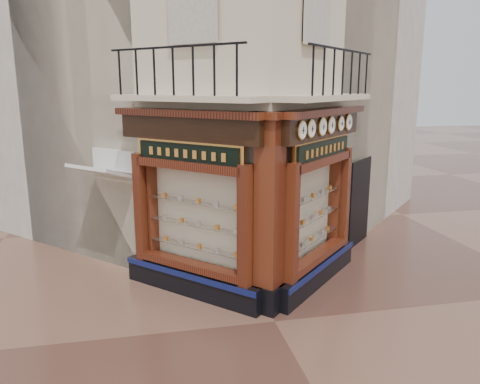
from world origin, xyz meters
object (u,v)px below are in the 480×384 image
object	(u,v)px
clock_a	(302,130)
signboard_right	(323,150)
awning	(106,273)
corner_pilaster	(269,217)
clock_c	(322,127)
signboard_left	(188,153)
clock_f	(348,122)
clock_d	(331,125)
clock_b	(311,129)
clock_e	(341,124)

from	to	relation	value
clock_a	signboard_right	world-z (taller)	clock_a
clock_a	awning	world-z (taller)	clock_a
corner_pilaster	awning	bearing A→B (deg)	96.71
clock_c	signboard_left	world-z (taller)	clock_c
clock_a	clock_f	xyz separation A→B (m)	(1.73, 1.73, 0.00)
clock_f	clock_d	bearing A→B (deg)	-180.00
clock_d	signboard_left	bearing A→B (deg)	134.92
clock_a	clock_b	distance (m)	0.41
clock_d	clock_c	bearing A→B (deg)	180.00
clock_a	clock_d	xyz separation A→B (m)	(1.00, 1.00, -0.00)
corner_pilaster	clock_a	world-z (taller)	corner_pilaster
clock_e	awning	bearing A→B (deg)	121.86
clock_f	clock_e	bearing A→B (deg)	-180.00
clock_d	clock_e	distance (m)	0.55
awning	signboard_left	xyz separation A→B (m)	(1.90, -1.64, 3.10)
clock_a	clock_b	size ratio (longest dim) A/B	0.99
clock_f	awning	bearing A→B (deg)	125.94
clock_c	signboard_right	distance (m)	0.64
clock_a	clock_c	world-z (taller)	clock_c
signboard_right	clock_a	bearing A→B (deg)	-175.19
clock_a	signboard_left	bearing A→B (deg)	109.08
signboard_right	awning	bearing A→B (deg)	116.24
clock_b	awning	xyz separation A→B (m)	(-4.26, 2.35, -3.62)
clock_d	signboard_right	world-z (taller)	clock_d
corner_pilaster	clock_a	distance (m)	1.78
awning	clock_d	bearing A→B (deg)	-153.27
clock_a	clock_f	world-z (taller)	clock_f
clock_c	clock_d	xyz separation A→B (m)	(0.33, 0.33, 0.00)
signboard_right	clock_e	bearing A→B (deg)	-9.58
awning	signboard_right	distance (m)	5.96
clock_f	clock_a	bearing A→B (deg)	-180.00
signboard_left	signboard_right	distance (m)	2.92
awning	clock_a	bearing A→B (deg)	-168.67
clock_b	signboard_left	world-z (taller)	clock_b
clock_a	clock_c	distance (m)	0.95
clock_a	clock_f	size ratio (longest dim) A/B	0.96
awning	signboard_right	xyz separation A→B (m)	(4.82, -1.64, 3.10)
clock_b	clock_f	xyz separation A→B (m)	(1.44, 1.44, -0.00)
clock_b	clock_c	size ratio (longest dim) A/B	0.95
clock_c	clock_f	xyz separation A→B (m)	(1.06, 1.06, 0.00)
clock_f	signboard_left	xyz separation A→B (m)	(-3.81, -0.73, -0.52)
clock_b	signboard_right	distance (m)	1.05
corner_pilaster	clock_d	size ratio (longest dim) A/B	10.50
signboard_left	awning	bearing A→B (deg)	4.20
clock_a	clock_e	world-z (taller)	clock_a
clock_a	clock_e	distance (m)	1.97
clock_d	corner_pilaster	bearing A→B (deg)	167.03
clock_d	signboard_right	size ratio (longest dim) A/B	0.19
clock_a	clock_b	xyz separation A→B (m)	(0.29, 0.29, 0.00)
corner_pilaster	clock_d	bearing A→B (deg)	-12.97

